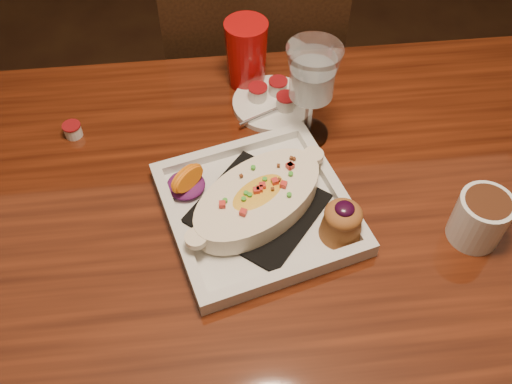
{
  "coord_description": "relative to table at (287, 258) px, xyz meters",
  "views": [
    {
      "loc": [
        -0.11,
        -0.52,
        1.51
      ],
      "look_at": [
        -0.05,
        0.06,
        0.77
      ],
      "focal_mm": 40.0,
      "sensor_mm": 36.0,
      "label": 1
    }
  ],
  "objects": [
    {
      "name": "chair_far",
      "position": [
        -0.0,
        0.63,
        -0.15
      ],
      "size": [
        0.42,
        0.42,
        0.93
      ],
      "rotation": [
        0.0,
        0.0,
        3.14
      ],
      "color": "black",
      "rests_on": "floor"
    },
    {
      "name": "goblet",
      "position": [
        0.06,
        0.2,
        0.23
      ],
      "size": [
        0.09,
        0.09,
        0.2
      ],
      "color": "silver",
      "rests_on": "table"
    },
    {
      "name": "table",
      "position": [
        0.0,
        0.0,
        0.0
      ],
      "size": [
        1.5,
        0.9,
        0.75
      ],
      "color": "#61230D",
      "rests_on": "floor"
    },
    {
      "name": "coffee_mug",
      "position": [
        0.29,
        -0.05,
        0.14
      ],
      "size": [
        0.12,
        0.08,
        0.09
      ],
      "rotation": [
        0.0,
        0.0,
        0.3
      ],
      "color": "silver",
      "rests_on": "table"
    },
    {
      "name": "plate",
      "position": [
        -0.04,
        0.03,
        0.13
      ],
      "size": [
        0.35,
        0.35,
        0.08
      ],
      "rotation": [
        0.0,
        0.0,
        0.26
      ],
      "color": "silver",
      "rests_on": "table"
    },
    {
      "name": "red_tumbler",
      "position": [
        -0.03,
        0.36,
        0.17
      ],
      "size": [
        0.08,
        0.08,
        0.14
      ],
      "primitive_type": "cone",
      "color": "#B20C0D",
      "rests_on": "table"
    },
    {
      "name": "saucer",
      "position": [
        0.01,
        0.29,
        0.11
      ],
      "size": [
        0.15,
        0.15,
        0.1
      ],
      "color": "silver",
      "rests_on": "table"
    },
    {
      "name": "creamer_loose",
      "position": [
        -0.37,
        0.25,
        0.11
      ],
      "size": [
        0.03,
        0.03,
        0.03
      ],
      "color": "silver",
      "rests_on": "table"
    }
  ]
}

